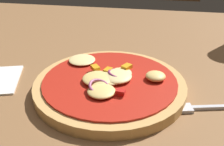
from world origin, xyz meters
TOP-DOWN VIEW (x-y plane):
  - dining_table at (0.00, 0.00)m, footprint 1.42×0.90m
  - pizza at (-0.03, -0.03)m, footprint 0.23×0.23m
  - fork at (0.12, -0.06)m, footprint 0.17×0.05m

SIDE VIEW (x-z plane):
  - dining_table at x=0.00m, z-range 0.00..0.04m
  - fork at x=0.12m, z-range 0.04..0.04m
  - pizza at x=-0.03m, z-range 0.03..0.06m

